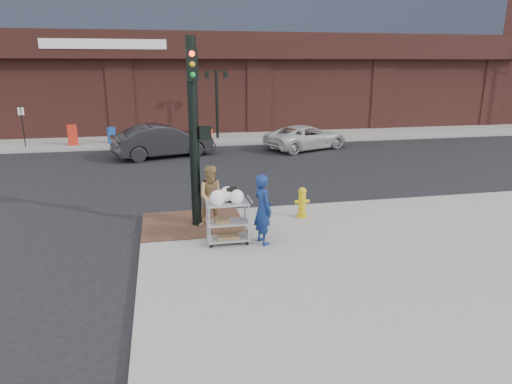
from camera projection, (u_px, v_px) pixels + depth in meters
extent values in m
plane|color=black|center=(219.00, 239.00, 12.07)|extent=(220.00, 220.00, 0.00)
cube|color=gray|center=(304.00, 110.00, 44.67)|extent=(65.00, 36.00, 0.15)
cube|color=#4A2E23|center=(193.00, 223.00, 12.76)|extent=(2.80, 2.40, 0.01)
cylinder|color=black|center=(217.00, 104.00, 26.96)|extent=(0.16, 0.16, 4.00)
cube|color=black|center=(216.00, 71.00, 26.44)|extent=(1.20, 0.06, 0.06)
cube|color=black|center=(207.00, 75.00, 26.39)|extent=(0.22, 0.22, 0.35)
cube|color=black|center=(226.00, 75.00, 26.60)|extent=(0.22, 0.22, 0.35)
cylinder|color=black|center=(23.00, 127.00, 24.18)|extent=(0.05, 0.05, 2.20)
cylinder|color=black|center=(194.00, 135.00, 12.01)|extent=(0.26, 0.26, 5.00)
cube|color=black|center=(205.00, 133.00, 12.06)|extent=(0.32, 0.28, 0.34)
cube|color=#FF260C|center=(211.00, 133.00, 12.09)|extent=(0.02, 0.18, 0.22)
cube|color=black|center=(192.00, 64.00, 11.26)|extent=(0.28, 0.18, 0.80)
imported|color=navy|center=(263.00, 209.00, 11.17)|extent=(0.57, 0.73, 1.76)
imported|color=#9B7849|center=(213.00, 196.00, 12.35)|extent=(0.88, 0.71, 1.70)
imported|color=black|center=(164.00, 141.00, 22.44)|extent=(5.16, 3.07, 1.61)
imported|color=beige|center=(306.00, 137.00, 24.55)|extent=(5.11, 3.74, 1.29)
cube|color=gray|center=(227.00, 203.00, 11.10)|extent=(1.03, 0.57, 0.03)
cube|color=gray|center=(228.00, 222.00, 11.23)|extent=(1.03, 0.57, 0.03)
cube|color=gray|center=(228.00, 238.00, 11.34)|extent=(1.03, 0.57, 0.03)
cube|color=black|center=(231.00, 195.00, 11.12)|extent=(0.25, 0.16, 0.37)
cube|color=brown|center=(222.00, 221.00, 11.19)|extent=(0.34, 0.39, 0.09)
cube|color=brown|center=(228.00, 236.00, 11.33)|extent=(0.52, 0.41, 0.08)
cylinder|color=gold|center=(302.00, 216.00, 13.29)|extent=(0.30, 0.30, 0.08)
cylinder|color=gold|center=(302.00, 203.00, 13.18)|extent=(0.21, 0.21, 0.66)
sphere|color=gold|center=(302.00, 191.00, 13.08)|extent=(0.23, 0.23, 0.23)
cylinder|color=gold|center=(302.00, 201.00, 13.17)|extent=(0.42, 0.10, 0.10)
cube|color=red|center=(72.00, 135.00, 24.91)|extent=(0.58, 0.55, 1.11)
cube|color=#17429B|center=(112.00, 135.00, 25.56)|extent=(0.48, 0.46, 0.90)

